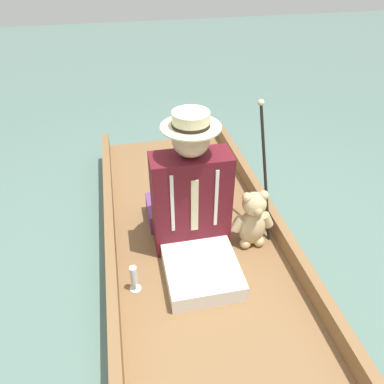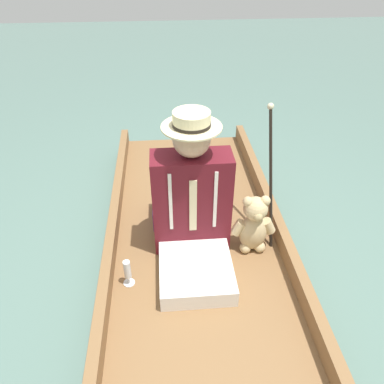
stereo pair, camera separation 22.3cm
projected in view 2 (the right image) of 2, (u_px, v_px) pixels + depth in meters
name	position (u px, v px, depth m)	size (l,w,h in m)	color
ground_plane	(199.00, 280.00, 2.44)	(16.00, 16.00, 0.00)	slate
punt_boat	(199.00, 270.00, 2.39)	(1.17, 3.33, 0.28)	brown
seat_cushion	(183.00, 209.00, 2.68)	(0.43, 0.30, 0.15)	#6B3875
seated_person	(192.00, 207.00, 2.25)	(0.48, 0.71, 0.93)	white
teddy_bear	(254.00, 225.00, 2.35)	(0.29, 0.17, 0.42)	tan
wine_glass	(127.00, 271.00, 2.16)	(0.07, 0.07, 0.18)	silver
walking_cane	(271.00, 165.00, 2.38)	(0.04, 0.43, 0.84)	black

